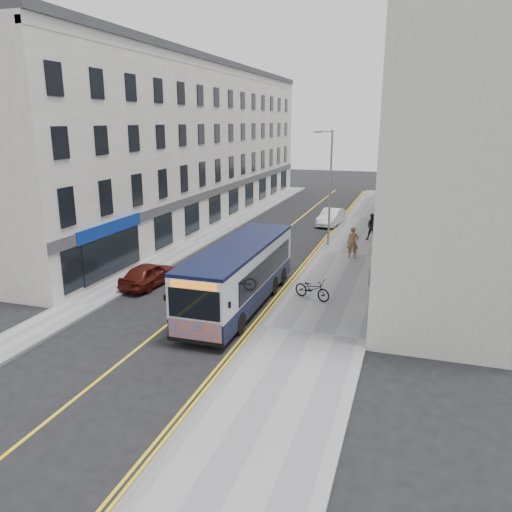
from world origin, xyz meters
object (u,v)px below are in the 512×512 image
Objects in this scene: city_bus at (240,273)px; car_maroon at (149,274)px; car_white at (331,217)px; pedestrian_near at (353,243)px; bicycle at (312,289)px; streetlamp at (329,184)px; pedestrian_far at (373,227)px.

city_bus is 5.87m from car_maroon.
car_white is at bearing 87.32° from city_bus.
pedestrian_near is at bearing -66.18° from car_white.
city_bus is 2.69× the size of car_maroon.
car_white is at bearing 29.09° from bicycle.
car_maroon is at bearing -142.61° from pedestrian_near.
bicycle is 8.30m from pedestrian_near.
bicycle is 0.47× the size of car_white.
city_bus is 3.70m from bicycle.
bicycle is at bearing -100.40° from pedestrian_near.
car_maroon is (-8.81, -0.36, 0.01)m from bicycle.
bicycle is 18.85m from car_white.
streetlamp is 8.39m from car_white.
car_maroon is (-7.57, -11.61, -3.73)m from streetlamp.
city_bus is 5.16× the size of pedestrian_near.
pedestrian_far is 0.47× the size of car_white.
pedestrian_near is (4.07, 9.87, -0.52)m from city_bus.
streetlamp is 13.31m from city_bus.
car_white is 1.09× the size of car_maroon.
car_maroon is (-10.49, -13.99, -0.45)m from pedestrian_far.
city_bus is at bearing 172.51° from car_maroon.
bicycle is at bearing -83.69° from streetlamp.
city_bus is 20.40m from car_white.
bicycle is 0.52× the size of car_maroon.
streetlamp is 0.77× the size of city_bus.
car_white is (-3.89, 5.09, -0.42)m from pedestrian_far.
streetlamp is 4.99m from pedestrian_far.
streetlamp is 4.05× the size of pedestrian_far.
pedestrian_near is at bearing 67.59° from city_bus.
car_white is at bearing 102.47° from pedestrian_near.
pedestrian_near reaches higher than car_maroon.
car_maroon is (-6.60, -19.08, -0.04)m from car_white.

